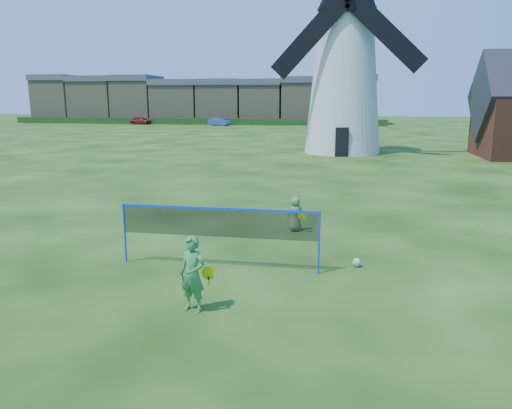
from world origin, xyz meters
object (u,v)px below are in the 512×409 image
object	(u,v)px
player_boy	(296,214)
player_girl	(193,274)
car_left	(141,120)
play_ball	(357,263)
windmill	(345,72)
badminton_net	(218,224)
car_right	(219,122)

from	to	relation	value
player_boy	player_girl	bearing A→B (deg)	52.60
player_girl	car_left	bearing A→B (deg)	130.75
play_ball	player_boy	bearing A→B (deg)	120.35
player_girl	car_left	distance (m)	73.91
player_girl	car_left	size ratio (longest dim) A/B	0.42
windmill	badminton_net	xyz separation A→B (m)	(-2.93, -27.66, -4.97)
windmill	car_left	size ratio (longest dim) A/B	4.54
windmill	badminton_net	distance (m)	28.26
car_left	windmill	bearing A→B (deg)	-120.95
player_boy	play_ball	xyz separation A→B (m)	(1.87, -3.19, -0.45)
play_ball	car_left	distance (m)	72.38
badminton_net	car_left	bearing A→B (deg)	114.42
badminton_net	player_boy	bearing A→B (deg)	67.68
windmill	player_boy	distance (m)	24.51
player_girl	play_ball	distance (m)	4.69
play_ball	car_right	world-z (taller)	car_right
player_boy	car_left	distance (m)	68.68
badminton_net	car_right	size ratio (longest dim) A/B	1.35
player_girl	player_boy	distance (m)	6.62
windmill	player_boy	xyz separation A→B (m)	(-1.36, -23.83, -5.55)
player_boy	car_right	world-z (taller)	car_right
player_boy	car_right	bearing A→B (deg)	-98.51
windmill	car_left	world-z (taller)	windmill
badminton_net	car_right	distance (m)	65.42
badminton_net	car_left	size ratio (longest dim) A/B	1.35
play_ball	car_left	bearing A→B (deg)	117.11
windmill	car_left	bearing A→B (deg)	130.97
windmill	play_ball	xyz separation A→B (m)	(0.51, -27.03, -6.00)
badminton_net	car_right	world-z (taller)	badminton_net
windmill	car_right	xyz separation A→B (m)	(-18.87, 35.78, -5.49)
player_girl	car_right	distance (m)	68.00
badminton_net	car_left	distance (m)	71.45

